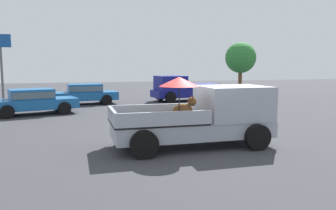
{
  "coord_description": "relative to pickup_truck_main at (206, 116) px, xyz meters",
  "views": [
    {
      "loc": [
        -3.44,
        -9.91,
        2.6
      ],
      "look_at": [
        -0.26,
        1.99,
        1.1
      ],
      "focal_mm": 35.88,
      "sensor_mm": 36.0,
      "label": 1
    }
  ],
  "objects": [
    {
      "name": "ground_plane",
      "position": [
        -0.47,
        0.01,
        -0.97
      ],
      "size": [
        80.0,
        80.0,
        0.0
      ],
      "primitive_type": "plane",
      "color": "#38383D"
    },
    {
      "name": "pickup_truck_main",
      "position": [
        0.0,
        0.0,
        0.0
      ],
      "size": [
        5.07,
        2.28,
        2.23
      ],
      "rotation": [
        0.0,
        0.0,
        0.01
      ],
      "color": "black",
      "rests_on": "ground"
    },
    {
      "name": "pickup_truck_red",
      "position": [
        3.29,
        12.85,
        -0.09
      ],
      "size": [
        5.0,
        2.69,
        1.8
      ],
      "rotation": [
        0.0,
        0.0,
        3.28
      ],
      "color": "black",
      "rests_on": "ground"
    },
    {
      "name": "parked_sedan_near",
      "position": [
        -3.57,
        12.6,
        -0.22
      ],
      "size": [
        4.46,
        2.32,
        1.33
      ],
      "rotation": [
        0.0,
        0.0,
        3.25
      ],
      "color": "black",
      "rests_on": "ground"
    },
    {
      "name": "parked_sedan_far",
      "position": [
        -6.23,
        8.65,
        -0.22
      ],
      "size": [
        4.61,
        2.84,
        1.33
      ],
      "rotation": [
        0.0,
        0.0,
        0.27
      ],
      "color": "black",
      "rests_on": "ground"
    },
    {
      "name": "motel_sign",
      "position": [
        -9.07,
        15.9,
        2.35
      ],
      "size": [
        1.4,
        0.16,
        4.68
      ],
      "color": "#59595B",
      "rests_on": "ground"
    },
    {
      "name": "tree_by_lot",
      "position": [
        9.69,
        16.7,
        2.18
      ],
      "size": [
        2.65,
        2.65,
        4.5
      ],
      "color": "brown",
      "rests_on": "ground"
    }
  ]
}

